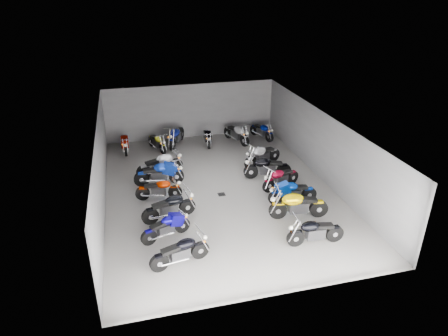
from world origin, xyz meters
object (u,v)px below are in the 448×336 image
(motorcycle_left_b, at_px, (166,227))
(motorcycle_left_f, at_px, (161,165))
(motorcycle_back_c, at_px, (176,136))
(motorcycle_back_f, at_px, (262,131))
(motorcycle_right_b, at_px, (298,205))
(drain_grate, at_px, (222,194))
(motorcycle_back_b, at_px, (157,142))
(motorcycle_back_d, at_px, (207,137))
(motorcycle_left_e, at_px, (160,174))
(motorcycle_right_e, at_px, (267,167))
(motorcycle_right_c, at_px, (292,192))
(motorcycle_left_a, at_px, (181,252))
(motorcycle_back_a, at_px, (125,143))
(motorcycle_right_f, at_px, (262,155))
(motorcycle_left_c, at_px, (170,207))
(motorcycle_left_d, at_px, (159,189))
(motorcycle_back_e, at_px, (237,133))
(motorcycle_right_a, at_px, (315,232))
(motorcycle_right_d, at_px, (280,178))

(motorcycle_left_b, bearing_deg, motorcycle_left_f, 155.26)
(motorcycle_back_c, xyz_separation_m, motorcycle_back_f, (5.11, -0.20, -0.09))
(motorcycle_right_b, bearing_deg, drain_grate, 53.30)
(motorcycle_back_f, bearing_deg, motorcycle_back_b, -18.00)
(motorcycle_back_d, bearing_deg, motorcycle_back_c, -7.09)
(motorcycle_left_e, bearing_deg, motorcycle_right_e, 86.57)
(motorcycle_right_c, height_order, motorcycle_back_f, motorcycle_right_c)
(motorcycle_left_a, distance_m, motorcycle_back_a, 10.56)
(motorcycle_right_c, xyz_separation_m, motorcycle_back_a, (-6.73, 7.57, -0.01))
(motorcycle_right_f, relative_size, motorcycle_back_c, 0.97)
(motorcycle_back_f, bearing_deg, motorcycle_left_f, 8.34)
(motorcycle_left_f, bearing_deg, motorcycle_back_b, 164.18)
(motorcycle_left_c, height_order, motorcycle_back_c, motorcycle_back_c)
(motorcycle_left_c, relative_size, motorcycle_left_d, 1.10)
(motorcycle_right_e, relative_size, motorcycle_back_e, 1.04)
(motorcycle_right_b, relative_size, motorcycle_back_e, 1.08)
(motorcycle_back_d, distance_m, motorcycle_back_f, 3.38)
(motorcycle_right_f, distance_m, motorcycle_back_f, 3.81)
(drain_grate, height_order, motorcycle_left_c, motorcycle_left_c)
(drain_grate, xyz_separation_m, motorcycle_back_d, (0.63, 5.97, 0.46))
(motorcycle_right_a, distance_m, motorcycle_right_b, 1.78)
(motorcycle_back_a, relative_size, motorcycle_back_b, 1.11)
(motorcycle_left_c, bearing_deg, motorcycle_right_a, 45.74)
(motorcycle_right_b, bearing_deg, motorcycle_left_c, 86.18)
(drain_grate, xyz_separation_m, motorcycle_back_c, (-1.10, 6.33, 0.57))
(motorcycle_left_b, height_order, motorcycle_right_f, motorcycle_right_f)
(motorcycle_right_d, relative_size, motorcycle_right_e, 0.88)
(motorcycle_right_d, bearing_deg, motorcycle_right_e, -8.32)
(motorcycle_left_e, height_order, motorcycle_back_e, motorcycle_left_e)
(drain_grate, distance_m, motorcycle_back_c, 6.44)
(motorcycle_right_b, xyz_separation_m, motorcycle_right_e, (0.01, 3.66, -0.02))
(motorcycle_right_f, bearing_deg, motorcycle_left_f, 66.95)
(motorcycle_right_f, distance_m, motorcycle_back_d, 4.05)
(motorcycle_left_a, height_order, motorcycle_back_e, motorcycle_back_e)
(motorcycle_left_b, xyz_separation_m, motorcycle_right_f, (5.52, 5.23, 0.08))
(motorcycle_right_b, xyz_separation_m, motorcycle_back_c, (-3.59, 8.91, 0.00))
(motorcycle_left_d, relative_size, motorcycle_back_e, 0.91)
(motorcycle_right_c, xyz_separation_m, motorcycle_back_b, (-4.98, 7.29, -0.04))
(drain_grate, relative_size, motorcycle_right_e, 0.14)
(motorcycle_left_b, bearing_deg, motorcycle_left_a, -10.91)
(motorcycle_left_b, bearing_deg, motorcycle_back_c, 148.73)
(motorcycle_right_d, xyz_separation_m, motorcycle_back_e, (-0.39, 5.94, 0.05))
(motorcycle_right_c, bearing_deg, motorcycle_right_f, 2.26)
(motorcycle_left_b, bearing_deg, motorcycle_right_f, 112.59)
(motorcycle_left_f, relative_size, motorcycle_right_d, 1.15)
(motorcycle_left_c, xyz_separation_m, motorcycle_right_c, (5.19, -0.02, -0.02))
(motorcycle_left_b, xyz_separation_m, motorcycle_right_a, (5.12, -1.66, 0.04))
(motorcycle_right_c, bearing_deg, motorcycle_back_d, 18.60)
(motorcycle_left_c, xyz_separation_m, motorcycle_left_f, (0.07, 4.02, 0.03))
(motorcycle_right_e, bearing_deg, motorcycle_back_c, 45.38)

